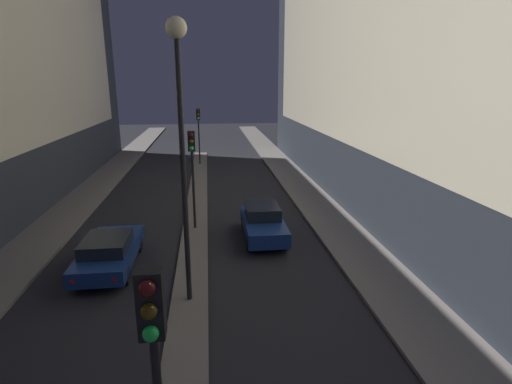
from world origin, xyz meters
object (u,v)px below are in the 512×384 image
object	(u,v)px
traffic_light_mid	(192,158)
traffic_light_far	(198,124)
car_left_lane	(109,251)
car_right_lane	(263,222)
street_lamp	(180,108)
traffic_light_near	(155,359)

from	to	relation	value
traffic_light_mid	traffic_light_far	distance (m)	15.24
car_left_lane	car_right_lane	xyz separation A→B (m)	(6.14, 2.32, 0.05)
street_lamp	traffic_light_mid	bearing A→B (deg)	90.00
traffic_light_far	car_right_lane	bearing A→B (deg)	-79.55
traffic_light_far	traffic_light_mid	bearing A→B (deg)	-90.00
traffic_light_near	car_left_lane	world-z (taller)	traffic_light_near
traffic_light_mid	street_lamp	size ratio (longest dim) A/B	0.55
traffic_light_near	car_left_lane	bearing A→B (deg)	107.15
traffic_light_mid	car_right_lane	distance (m)	4.34
traffic_light_far	car_right_lane	size ratio (longest dim) A/B	1.12
traffic_light_near	traffic_light_far	size ratio (longest dim) A/B	1.00
traffic_light_mid	car_right_lane	size ratio (longest dim) A/B	1.12
car_left_lane	car_right_lane	distance (m)	6.56
traffic_light_far	car_left_lane	xyz separation A→B (m)	(-3.07, -18.96, -2.77)
traffic_light_near	traffic_light_far	xyz separation A→B (m)	(0.00, 28.91, 0.00)
traffic_light_near	traffic_light_mid	world-z (taller)	same
street_lamp	car_right_lane	bearing A→B (deg)	58.80
traffic_light_mid	traffic_light_far	xyz separation A→B (m)	(0.00, 15.24, 0.00)
traffic_light_near	car_left_lane	xyz separation A→B (m)	(-3.07, 9.95, -2.77)
traffic_light_mid	car_left_lane	bearing A→B (deg)	-129.52
traffic_light_near	traffic_light_far	distance (m)	28.91
street_lamp	car_left_lane	bearing A→B (deg)	138.14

